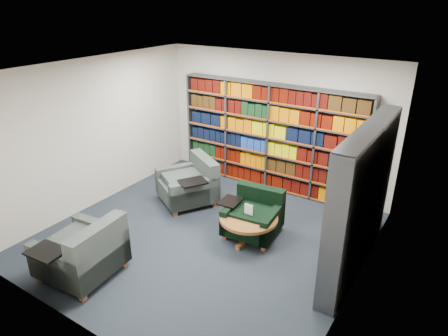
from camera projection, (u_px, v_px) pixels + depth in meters
The scene contains 7 objects.
room_shell at pixel (203, 160), 6.29m from camera, with size 5.02×5.02×2.82m.
bookshelf_back at pixel (270, 138), 8.22m from camera, with size 4.00×0.28×2.20m.
bookshelf_right at pixel (361, 200), 5.71m from camera, with size 0.28×2.50×2.20m.
chair_teal_left at pixel (192, 185), 7.86m from camera, with size 1.36×1.36×0.90m.
chair_green_right at pixel (255, 216), 6.84m from camera, with size 1.04×0.92×0.77m.
chair_teal_front at pixel (85, 255), 5.73m from camera, with size 1.09×1.24×0.92m.
coffee_table at pixel (248, 222), 6.58m from camera, with size 0.97×0.97×0.68m.
Camera 1 is at (3.43, -4.71, 3.79)m, focal length 32.00 mm.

